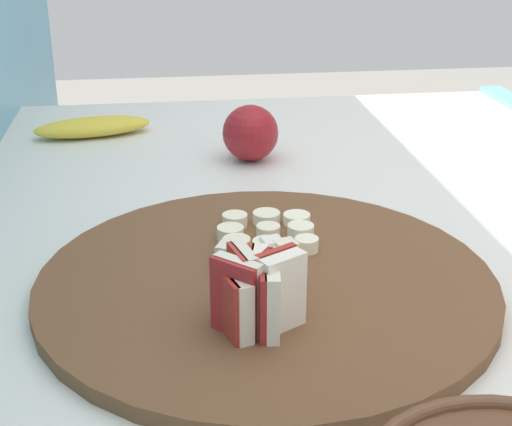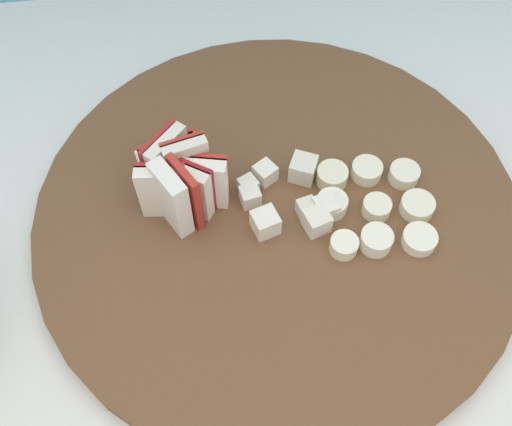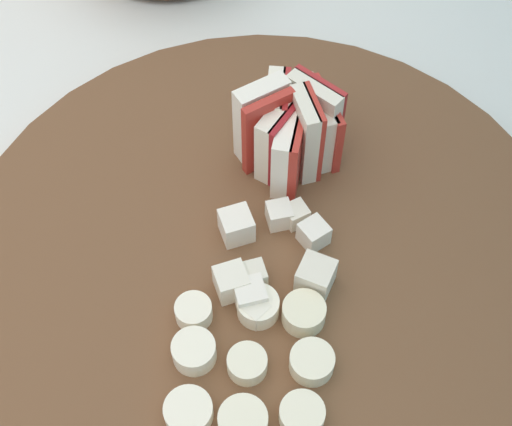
% 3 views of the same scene
% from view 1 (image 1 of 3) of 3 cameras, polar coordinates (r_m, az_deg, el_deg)
% --- Properties ---
extents(cutting_board, '(0.41, 0.41, 0.01)m').
position_cam_1_polar(cutting_board, '(0.68, 0.77, -5.35)').
color(cutting_board, brown).
rests_on(cutting_board, tiled_countertop).
extents(apple_wedge_fan, '(0.07, 0.08, 0.06)m').
position_cam_1_polar(apple_wedge_fan, '(0.59, -0.12, -6.11)').
color(apple_wedge_fan, '#B22D23').
rests_on(apple_wedge_fan, cutting_board).
extents(apple_dice_pile, '(0.09, 0.08, 0.02)m').
position_cam_1_polar(apple_dice_pile, '(0.68, 0.47, -3.67)').
color(apple_dice_pile, white).
rests_on(apple_dice_pile, cutting_board).
extents(banana_slice_rows, '(0.10, 0.10, 0.02)m').
position_cam_1_polar(banana_slice_rows, '(0.74, 0.78, -1.45)').
color(banana_slice_rows, white).
rests_on(banana_slice_rows, cutting_board).
extents(banana_peel, '(0.09, 0.18, 0.03)m').
position_cam_1_polar(banana_peel, '(1.13, -12.32, 6.43)').
color(banana_peel, gold).
rests_on(banana_peel, tiled_countertop).
extents(whole_apple, '(0.07, 0.07, 0.07)m').
position_cam_1_polar(whole_apple, '(0.99, -0.43, 6.11)').
color(whole_apple, maroon).
rests_on(whole_apple, tiled_countertop).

